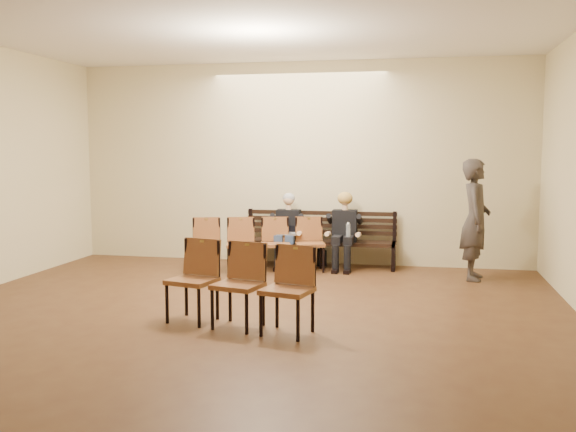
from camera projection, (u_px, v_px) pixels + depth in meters
name	position (u px, v px, depth m)	size (l,w,h in m)	color
ground	(208.00, 347.00, 6.51)	(10.00, 10.00, 0.00)	#54371D
room_walls	(229.00, 100.00, 7.01)	(8.02, 10.01, 3.51)	beige
bench	(319.00, 253.00, 10.93)	(2.60, 0.90, 0.45)	black
seated_man	(287.00, 232.00, 10.88)	(0.49, 0.68, 1.18)	black
seated_woman	(344.00, 234.00, 10.69)	(0.50, 0.70, 1.17)	black
laptop	(287.00, 234.00, 10.72)	(0.36, 0.28, 0.26)	#B6B5BA
water_bottle	(348.00, 237.00, 10.46)	(0.07, 0.07, 0.24)	silver
bag	(314.00, 257.00, 11.06)	(0.37, 0.25, 0.27)	black
passerby	(476.00, 211.00, 9.76)	(0.78, 0.51, 2.13)	#38312E
chair_row_front	(258.00, 245.00, 10.46)	(2.16, 0.49, 0.89)	brown
chair_row_back	(238.00, 286.00, 7.17)	(1.72, 0.52, 0.96)	brown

